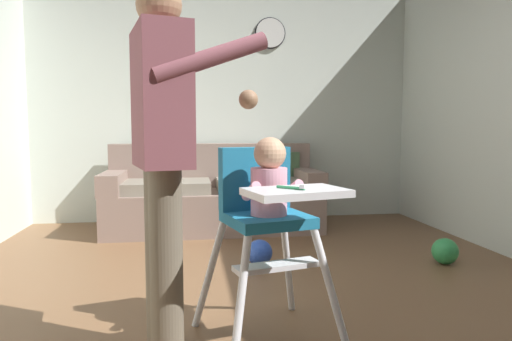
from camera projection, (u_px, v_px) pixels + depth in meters
name	position (u px, v px, depth m)	size (l,w,h in m)	color
ground	(269.00, 329.00, 2.40)	(5.77, 7.19, 0.10)	brown
wall_far	(226.00, 105.00, 5.06)	(4.97, 0.06, 2.57)	silver
couch	(214.00, 196.00, 4.61)	(2.13, 0.86, 0.86)	gray
high_chair	(267.00, 201.00, 2.12)	(0.73, 0.82, 0.98)	white
adult_standing	(163.00, 152.00, 1.92)	(0.59, 0.50, 1.62)	#665C4B
toy_ball	(445.00, 251.00, 3.40)	(0.20, 0.20, 0.20)	green
toy_ball_second	(260.00, 252.00, 3.36)	(0.19, 0.19, 0.19)	#284CB7
wall_clock	(270.00, 33.00, 5.02)	(0.34, 0.04, 0.34)	white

